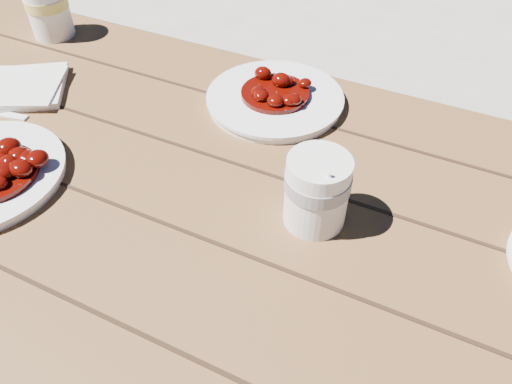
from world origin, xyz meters
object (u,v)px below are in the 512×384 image
at_px(picnic_table, 198,253).
at_px(second_plate, 275,99).
at_px(second_cup, 49,11).
at_px(coffee_cup, 317,191).

height_order(picnic_table, second_plate, second_plate).
xyz_separation_m(picnic_table, second_cup, (-0.53, 0.30, 0.22)).
bearing_deg(coffee_cup, picnic_table, -173.40).
bearing_deg(second_plate, second_cup, 176.89).
height_order(picnic_table, coffee_cup, coffee_cup).
height_order(picnic_table, second_cup, second_cup).
bearing_deg(coffee_cup, second_cup, 159.44).
xyz_separation_m(picnic_table, coffee_cup, (0.20, 0.02, 0.22)).
distance_m(coffee_cup, second_plate, 0.30).
height_order(second_plate, second_cup, second_cup).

